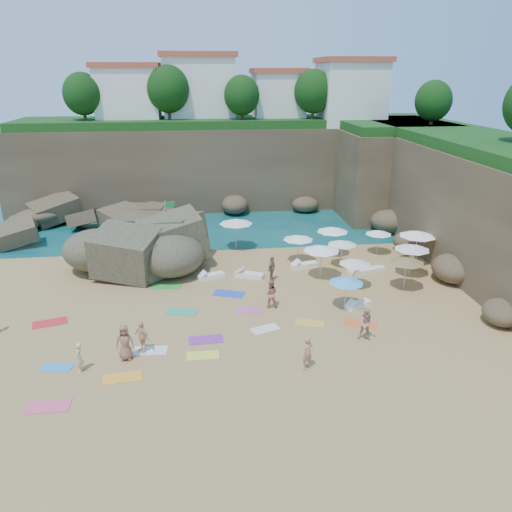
{
  "coord_description": "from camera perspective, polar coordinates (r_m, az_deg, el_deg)",
  "views": [
    {
      "loc": [
        -1.55,
        -26.92,
        13.16
      ],
      "look_at": [
        2.0,
        3.0,
        2.0
      ],
      "focal_mm": 35.0,
      "sensor_mm": 36.0,
      "label": 1
    }
  ],
  "objects": [
    {
      "name": "towel_9",
      "position": [
        29.41,
        -0.84,
        -6.23
      ],
      "size": [
        1.65,
        1.11,
        0.03
      ],
      "primitive_type": "cube",
      "rotation": [
        0.0,
        0.0,
        -0.26
      ],
      "color": "#CD5099",
      "rests_on": "ground"
    },
    {
      "name": "towel_12",
      "position": [
        28.19,
        6.18,
        -7.6
      ],
      "size": [
        1.82,
        1.41,
        0.03
      ],
      "primitive_type": "cube",
      "rotation": [
        0.0,
        0.0,
        -0.42
      ],
      "color": "gold",
      "rests_on": "ground"
    },
    {
      "name": "parasol_5",
      "position": [
        35.8,
        9.81,
        1.52
      ],
      "size": [
        2.08,
        2.08,
        1.96
      ],
      "color": "silver",
      "rests_on": "ground"
    },
    {
      "name": "towel_3",
      "position": [
        29.55,
        -8.5,
        -6.33
      ],
      "size": [
        1.97,
        1.36,
        0.03
      ],
      "primitive_type": "cube",
      "rotation": [
        0.0,
        0.0,
        -0.28
      ],
      "color": "#2EA36D",
      "rests_on": "ground"
    },
    {
      "name": "rock_outcrop",
      "position": [
        36.52,
        -12.4,
        -1.3
      ],
      "size": [
        10.48,
        8.83,
        3.63
      ],
      "primitive_type": null,
      "rotation": [
        0.0,
        0.0,
        -0.25
      ],
      "color": "#696148",
      "rests_on": "ground"
    },
    {
      "name": "clifftop_trees",
      "position": [
        46.91,
        1.04,
        17.99
      ],
      "size": [
        35.6,
        23.82,
        4.4
      ],
      "color": "#11380F",
      "rests_on": "ground"
    },
    {
      "name": "lounger_3",
      "position": [
        35.34,
        11.99,
        -1.73
      ],
      "size": [
        2.14,
        1.22,
        0.32
      ],
      "primitive_type": "cube",
      "rotation": [
        0.0,
        0.0,
        0.28
      ],
      "color": "white",
      "rests_on": "ground"
    },
    {
      "name": "person_stand_4",
      "position": [
        36.86,
        17.51,
        -0.25
      ],
      "size": [
        0.72,
        0.89,
        1.6
      ],
      "primitive_type": "imported",
      "rotation": [
        0.0,
        0.0,
        -1.12
      ],
      "color": "tan",
      "rests_on": "ground"
    },
    {
      "name": "marina_masts",
      "position": [
        59.72,
        -21.44,
        9.14
      ],
      "size": [
        3.1,
        0.1,
        6.0
      ],
      "color": "white",
      "rests_on": "ground"
    },
    {
      "name": "cliff_right",
      "position": [
        41.54,
        23.22,
        5.93
      ],
      "size": [
        8.0,
        30.0,
        8.0
      ],
      "primitive_type": "cube",
      "color": "brown",
      "rests_on": "ground"
    },
    {
      "name": "ground",
      "position": [
        30.01,
        -3.13,
        -5.72
      ],
      "size": [
        120.0,
        120.0,
        0.0
      ],
      "primitive_type": "plane",
      "color": "tan",
      "rests_on": "ground"
    },
    {
      "name": "parasol_4",
      "position": [
        37.87,
        8.74,
        3.02
      ],
      "size": [
        2.36,
        2.36,
        2.24
      ],
      "color": "silver",
      "rests_on": "ground"
    },
    {
      "name": "person_stand_5",
      "position": [
        37.76,
        -8.8,
        1.09
      ],
      "size": [
        1.67,
        1.09,
        1.75
      ],
      "primitive_type": "imported",
      "rotation": [
        0.0,
        0.0,
        0.42
      ],
      "color": "#A46A52",
      "rests_on": "ground"
    },
    {
      "name": "person_stand_2",
      "position": [
        41.17,
        -8.47,
        2.66
      ],
      "size": [
        1.12,
        0.59,
        1.65
      ],
      "primitive_type": "imported",
      "rotation": [
        0.0,
        0.0,
        3.0
      ],
      "color": "#F0B788",
      "rests_on": "ground"
    },
    {
      "name": "towel_0",
      "position": [
        25.94,
        -21.83,
        -11.76
      ],
      "size": [
        1.59,
        1.04,
        0.03
      ],
      "primitive_type": "cube",
      "rotation": [
        0.0,
        0.0,
        -0.22
      ],
      "color": "#2891D6",
      "rests_on": "ground"
    },
    {
      "name": "lounger_5",
      "position": [
        30.43,
        11.61,
        -5.47
      ],
      "size": [
        1.78,
        1.33,
        0.27
      ],
      "primitive_type": "cube",
      "rotation": [
        0.0,
        0.0,
        0.5
      ],
      "color": "white",
      "rests_on": "ground"
    },
    {
      "name": "parasol_3",
      "position": [
        33.47,
        7.49,
        0.89
      ],
      "size": [
        2.45,
        2.45,
        2.31
      ],
      "color": "silver",
      "rests_on": "ground"
    },
    {
      "name": "towel_13",
      "position": [
        27.42,
        1.05,
        -8.33
      ],
      "size": [
        1.71,
        1.28,
        0.03
      ],
      "primitive_type": "cube",
      "rotation": [
        0.0,
        0.0,
        0.38
      ],
      "color": "silver",
      "rests_on": "ground"
    },
    {
      "name": "parasol_2",
      "position": [
        38.98,
        13.83,
        2.65
      ],
      "size": [
        1.98,
        1.98,
        1.87
      ],
      "color": "silver",
      "rests_on": "ground"
    },
    {
      "name": "person_stand_6",
      "position": [
        24.94,
        -19.58,
        -10.87
      ],
      "size": [
        0.36,
        0.54,
        1.46
      ],
      "primitive_type": "imported",
      "rotation": [
        0.0,
        0.0,
        4.72
      ],
      "color": "#EEC487",
      "rests_on": "ground"
    },
    {
      "name": "parasol_10",
      "position": [
        29.42,
        10.29,
        -2.77
      ],
      "size": [
        2.05,
        2.05,
        1.94
      ],
      "color": "silver",
      "rests_on": "ground"
    },
    {
      "name": "parasol_6",
      "position": [
        32.89,
        16.84,
        -0.47
      ],
      "size": [
        2.27,
        2.27,
        2.15
      ],
      "color": "silver",
      "rests_on": "ground"
    },
    {
      "name": "parasol_7",
      "position": [
        37.57,
        17.99,
        2.46
      ],
      "size": [
        2.62,
        2.62,
        2.47
      ],
      "color": "silver",
      "rests_on": "ground"
    },
    {
      "name": "flag_pole",
      "position": [
        39.16,
        -10.06,
        4.24
      ],
      "size": [
        0.75,
        0.29,
        3.95
      ],
      "color": "silver",
      "rests_on": "ground"
    },
    {
      "name": "towel_1",
      "position": [
        23.46,
        -22.71,
        -15.57
      ],
      "size": [
        1.82,
        0.91,
        0.03
      ],
      "primitive_type": "cube",
      "rotation": [
        0.0,
        0.0,
        0.0
      ],
      "color": "#DC556D",
      "rests_on": "ground"
    },
    {
      "name": "towel_5",
      "position": [
        26.01,
        -12.0,
        -10.53
      ],
      "size": [
        1.75,
        0.94,
        0.03
      ],
      "primitive_type": "cube",
      "rotation": [
        0.0,
        0.0,
        -0.05
      ],
      "color": "silver",
      "rests_on": "ground"
    },
    {
      "name": "parasol_11",
      "position": [
        32.4,
        11.24,
        -0.64
      ],
      "size": [
        2.05,
        2.05,
        1.94
      ],
      "color": "silver",
      "rests_on": "ground"
    },
    {
      "name": "lounger_2",
      "position": [
        35.86,
        5.55,
        -1.05
      ],
      "size": [
        2.03,
        1.12,
        0.3
      ],
      "primitive_type": "cube",
      "rotation": [
        0.0,
        0.0,
        0.26
      ],
      "color": "white",
      "rests_on": "ground"
    },
    {
      "name": "parasol_1",
      "position": [
        38.81,
        -2.31,
        3.99
      ],
      "size": [
        2.6,
        2.6,
        2.46
      ],
      "color": "silver",
      "rests_on": "ground"
    },
    {
      "name": "rock_promontory",
      "position": [
        45.88,
        -18.37,
        2.59
      ],
      "size": [
        12.0,
        7.0,
        2.0
      ],
      "primitive_type": null,
      "color": "brown",
      "rests_on": "ground"
    },
    {
      "name": "person_lie_1",
      "position": [
        25.96,
        -12.81,
        -10.2
      ],
      "size": [
        1.79,
        1.82,
        0.39
      ],
      "primitive_type": "imported",
      "rotation": [
        0.0,
        0.0,
        -0.76
      ],
      "color": "#F2BD89",
      "rests_on": "ground"
    },
    {
      "name": "lounger_0",
      "position": [
        33.96,
        -5.15,
        -2.3
      ],
      "size": [
        1.91,
        1.23,
        0.28
      ],
      "primitive_type": "cube",
      "rotation": [
        0.0,
        0.0,
        0.37
      ],
      "color": "white",
      "rests_on": "ground"
    },
    {
      "name": "towel_10",
      "position": [
        28.55,
        11.89,
        -7.56
      ],
      "size": [
        2.03,
        1.56,
        0.03
      ],
      "primitive_type": "cube",
      "rotation": [
        0.0,
        0.0,
        -0.42
      ],
      "color": "orange",
      "rests_on": "ground"
    },
    {
      "name": "lounger_4",
      "position": [
        36.11,
        13.26,
        -1.41
      ],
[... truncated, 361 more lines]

